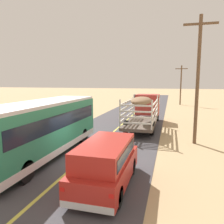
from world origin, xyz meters
The scene contains 11 objects.
ground_plane centered at (0.00, 0.00, 0.00)m, with size 240.00×240.00×0.00m, color tan.
road_surface centered at (0.00, 0.00, 0.01)m, with size 8.00×120.00×0.02m, color #423F44.
road_centre_line centered at (0.00, 0.00, 0.02)m, with size 0.16×117.60×0.00m, color #D8CC4C.
suv_near centered at (2.21, -2.57, 1.09)m, with size 1.90×4.62×1.93m.
livestock_truck centered at (2.23, 11.40, 1.79)m, with size 2.53×9.70×3.02m.
bus centered at (-2.38, 0.11, 1.75)m, with size 2.54×10.00×3.21m.
car_far centered at (-2.26, 36.27, 0.69)m, with size 1.80×4.40×1.46m.
power_pole_near centered at (6.43, 5.24, 4.67)m, with size 2.20×0.24×8.74m.
power_pole_mid centered at (6.43, 31.82, 3.90)m, with size 2.20×0.24×7.24m.
boulder_near_shoulder centered at (-20.91, 17.09, 0.43)m, with size 0.82×0.91×0.87m, color gray.
boulder_mid_field centered at (-18.90, 26.18, 0.51)m, with size 1.30×1.51×1.03m, color gray.
Camera 1 is at (4.69, -10.84, 4.39)m, focal length 35.04 mm.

